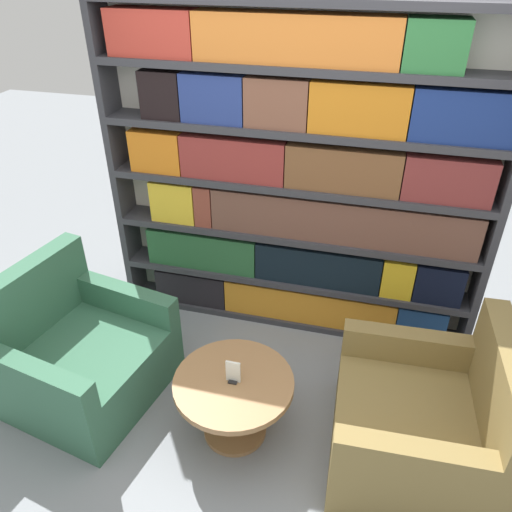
# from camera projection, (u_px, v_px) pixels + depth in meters

# --- Properties ---
(ground_plane) EXTENTS (14.00, 14.00, 0.00)m
(ground_plane) POSITION_uv_depth(u_px,v_px,m) (247.00, 448.00, 3.07)
(ground_plane) COLOR gray
(bookshelf) EXTENTS (2.74, 0.30, 2.37)m
(bookshelf) POSITION_uv_depth(u_px,v_px,m) (298.00, 186.00, 3.52)
(bookshelf) COLOR silver
(bookshelf) RESTS_ON ground_plane
(armchair_left) EXTENTS (1.07, 1.10, 0.90)m
(armchair_left) POSITION_uv_depth(u_px,v_px,m) (80.00, 355.00, 3.34)
(armchair_left) COLOR #336047
(armchair_left) RESTS_ON ground_plane
(armchair_right) EXTENTS (0.95, 0.99, 0.90)m
(armchair_right) POSITION_uv_depth(u_px,v_px,m) (423.00, 425.00, 2.86)
(armchair_right) COLOR olive
(armchair_right) RESTS_ON ground_plane
(coffee_table) EXTENTS (0.72, 0.72, 0.45)m
(coffee_table) POSITION_uv_depth(u_px,v_px,m) (234.00, 396.00, 3.01)
(coffee_table) COLOR olive
(coffee_table) RESTS_ON ground_plane
(table_sign) EXTENTS (0.09, 0.06, 0.15)m
(table_sign) POSITION_uv_depth(u_px,v_px,m) (233.00, 373.00, 2.91)
(table_sign) COLOR black
(table_sign) RESTS_ON coffee_table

